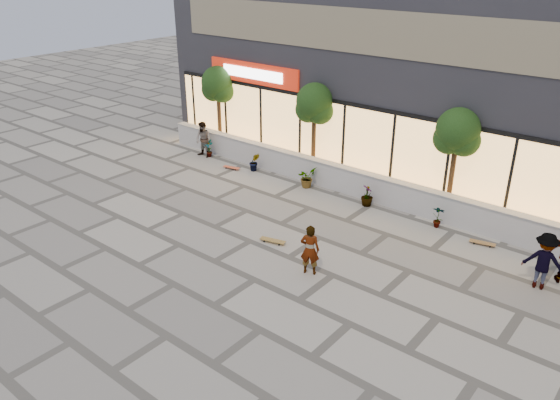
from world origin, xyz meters
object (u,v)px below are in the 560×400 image
Objects in this scene: tree_west at (218,86)px; skater_left at (203,140)px; skater_center at (310,250)px; skater_right_far at (544,261)px; skateboard_left at (231,167)px; tree_mideast at (457,135)px; tree_midwest at (314,106)px; skateboard_center at (273,240)px; skateboard_right_near at (482,243)px.

skater_left is (0.32, -1.40, -2.16)m from tree_west.
skater_right_far reaches higher than skater_center.
skateboard_left is (-7.63, 4.64, -0.71)m from skater_center.
tree_mideast is at bearing -44.87° from skater_right_far.
tree_west and tree_midwest have the same top height.
skateboard_left is at bearing -169.16° from tree_mideast.
skateboard_center is at bearing -43.87° from skater_center.
skateboard_left is (-13.11, 1.14, -0.77)m from skater_right_far.
tree_west is at bearing -56.90° from skater_center.
tree_midwest is at bearing 17.33° from skateboard_left.
tree_west is 15.91m from skater_right_far.
tree_west reaches higher than skater_left.
skater_left reaches higher than skateboard_center.
skater_right_far is (5.48, 3.50, 0.07)m from skater_center.
skateboard_center is at bearing -66.15° from tree_midwest.
skater_center is at bearing 23.49° from skater_right_far.
tree_midwest is 2.38× the size of skater_left.
skateboard_right_near is at bearing -10.77° from tree_midwest.
tree_west is at bearing -19.62° from skater_right_far.
tree_west is at bearing 101.23° from skater_left.
tree_west is 4.66× the size of skateboard_right_near.
skateboard_left is at bearing 168.77° from skateboard_right_near.
skateboard_right_near is (3.37, 4.89, -0.70)m from skater_center.
skateboard_left is at bearing -150.71° from tree_midwest.
tree_mideast reaches higher than skateboard_center.
skateboard_right_near is (-2.12, 1.38, -0.77)m from skater_right_far.
tree_mideast is 2.38× the size of skater_left.
tree_midwest is 6.00m from tree_mideast.
skateboard_right_near is at bearing -6.40° from tree_west.
skater_center is 1.86× the size of skateboard_right_near.
skateboard_right_near is (1.88, -1.50, -2.90)m from tree_mideast.
skater_right_far is (4.00, -2.88, -2.14)m from tree_mideast.
tree_mideast is at bearing 128.95° from skateboard_right_near.
tree_mideast is 2.31× the size of skater_right_far.
tree_midwest reaches higher than skateboard_left.
tree_west reaches higher than skater_right_far.
skater_left is 8.83m from skateboard_center.
skater_right_far is (10.00, -2.88, -2.14)m from tree_midwest.
skater_center reaches higher than skateboard_left.
skateboard_center reaches higher than skateboard_right_near.
tree_west is at bearing 180.00° from tree_midwest.
tree_west is 2.60m from skater_left.
skateboard_right_near is (7.88, -1.50, -2.90)m from tree_midwest.
skater_center is 5.98m from skateboard_right_near.
skater_center reaches higher than skateboard_center.
skater_right_far is 2.64m from skateboard_right_near.
tree_mideast is 4.36× the size of skateboard_center.
tree_midwest reaches higher than skater_right_far.
skater_right_far is 2.02× the size of skateboard_right_near.
tree_midwest is 5.78m from skater_left.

